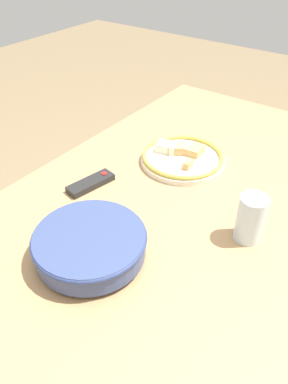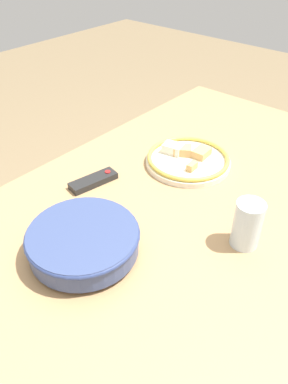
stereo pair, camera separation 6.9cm
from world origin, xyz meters
name	(u,v)px [view 2 (the right image)]	position (x,y,z in m)	size (l,w,h in m)	color
ground_plane	(176,346)	(0.00, 0.00, 0.00)	(8.00, 8.00, 0.00)	#7F6B4C
dining_table	(188,223)	(0.00, 0.00, 0.67)	(1.52, 0.97, 0.75)	tan
noodle_bowl	(83,240)	(-0.33, 0.09, 0.79)	(0.27, 0.27, 0.07)	#384775
food_plate	(188,159)	(0.17, 0.13, 0.76)	(0.28, 0.28, 0.05)	silver
tv_remote	(94,181)	(-0.11, 0.28, 0.76)	(0.16, 0.08, 0.02)	black
drinking_glass	(247,224)	(-0.04, -0.19, 0.81)	(0.07, 0.07, 0.13)	silver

